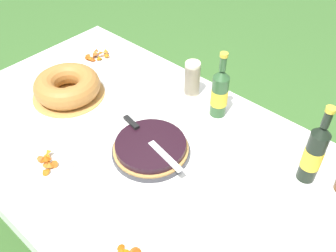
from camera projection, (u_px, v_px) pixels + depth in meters
ground_plane at (146, 239)px, 2.05m from camera, size 16.00×16.00×0.00m
garden_table at (139, 155)px, 1.59m from camera, size 1.82×1.09×0.74m
tablecloth at (138, 147)px, 1.56m from camera, size 1.83×1.10×0.10m
berry_tart at (151, 148)px, 1.49m from camera, size 0.31×0.31×0.06m
serving_knife at (147, 137)px, 1.49m from camera, size 0.37×0.09×0.01m
bundt_cake at (67, 86)px, 1.75m from camera, size 0.34×0.34×0.11m
cup_stack at (192, 79)px, 1.74m from camera, size 0.07×0.07×0.18m
cider_bottle_green at (220, 93)px, 1.61m from camera, size 0.07×0.07×0.31m
juice_bottle_red at (314, 153)px, 1.33m from camera, size 0.07×0.07×0.34m
snack_plate_near at (98, 58)px, 2.01m from camera, size 0.21×0.21×0.06m
snack_plate_left at (47, 165)px, 1.45m from camera, size 0.20×0.20×0.06m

